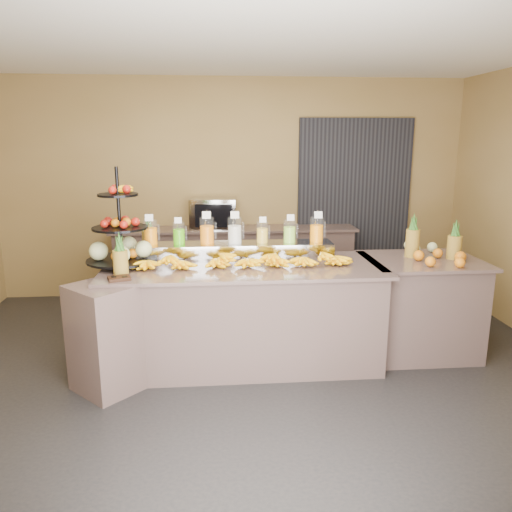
{
  "coord_description": "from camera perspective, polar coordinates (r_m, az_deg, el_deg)",
  "views": [
    {
      "loc": [
        -0.27,
        -4.03,
        2.04
      ],
      "look_at": [
        0.11,
        0.3,
        1.02
      ],
      "focal_mm": 35.0,
      "sensor_mm": 36.0,
      "label": 1
    }
  ],
  "objects": [
    {
      "name": "buffet_counter",
      "position": [
        4.57,
        -2.75,
        -6.92
      ],
      "size": [
        2.75,
        1.25,
        0.93
      ],
      "color": "#856660",
      "rests_on": "ground"
    },
    {
      "name": "juice_pitcher_orange_b",
      "position": [
        4.68,
        -5.63,
        2.73
      ],
      "size": [
        0.13,
        0.14,
        0.32
      ],
      "color": "silver",
      "rests_on": "pitcher_tray"
    },
    {
      "name": "ground",
      "position": [
        4.52,
        -1.05,
        -13.56
      ],
      "size": [
        6.0,
        6.0,
        0.0
      ],
      "primitive_type": "plane",
      "color": "black",
      "rests_on": "ground"
    },
    {
      "name": "juice_pitcher_orange_a",
      "position": [
        4.72,
        -11.95,
        2.5
      ],
      "size": [
        0.13,
        0.13,
        0.3
      ],
      "color": "silver",
      "rests_on": "pitcher_tray"
    },
    {
      "name": "condiment_caddy",
      "position": [
        4.17,
        -15.36,
        -2.48
      ],
      "size": [
        0.2,
        0.18,
        0.03
      ],
      "primitive_type": "cube",
      "rotation": [
        0.0,
        0.0,
        0.33
      ],
      "color": "black",
      "rests_on": "buffet_counter"
    },
    {
      "name": "banana_heap",
      "position": [
        4.45,
        -1.27,
        -0.3
      ],
      "size": [
        1.94,
        0.18,
        0.16
      ],
      "color": "yellow",
      "rests_on": "buffet_counter"
    },
    {
      "name": "fruit_stand",
      "position": [
        4.6,
        -14.69,
        1.7
      ],
      "size": [
        0.74,
        0.74,
        0.88
      ],
      "rotation": [
        0.0,
        0.0,
        0.21
      ],
      "color": "black",
      "rests_on": "buffet_counter"
    },
    {
      "name": "room_envelope",
      "position": [
        4.84,
        0.46,
        11.32
      ],
      "size": [
        6.04,
        5.02,
        2.82
      ],
      "color": "olive",
      "rests_on": "ground"
    },
    {
      "name": "pitcher_tray",
      "position": [
        4.73,
        -2.42,
        0.59
      ],
      "size": [
        1.85,
        0.3,
        0.15
      ],
      "primitive_type": "cube",
      "color": "gray",
      "rests_on": "buffet_counter"
    },
    {
      "name": "juice_pitcher_lime",
      "position": [
        4.74,
        3.85,
        2.73
      ],
      "size": [
        0.12,
        0.12,
        0.28
      ],
      "color": "silver",
      "rests_on": "pitcher_tray"
    },
    {
      "name": "juice_pitcher_orange_c",
      "position": [
        4.79,
        6.94,
        2.87
      ],
      "size": [
        0.13,
        0.13,
        0.31
      ],
      "color": "silver",
      "rests_on": "pitcher_tray"
    },
    {
      "name": "right_fruit_pile",
      "position": [
        4.94,
        19.83,
        0.47
      ],
      "size": [
        0.5,
        0.48,
        0.27
      ],
      "color": "brown",
      "rests_on": "right_counter"
    },
    {
      "name": "pineapple_left_b",
      "position": [
        4.92,
        -12.1,
        1.75
      ],
      "size": [
        0.14,
        0.14,
        0.41
      ],
      "rotation": [
        0.0,
        0.0,
        0.18
      ],
      "color": "brown",
      "rests_on": "buffet_counter"
    },
    {
      "name": "juice_pitcher_lemon",
      "position": [
        4.71,
        0.72,
        2.61
      ],
      "size": [
        0.11,
        0.11,
        0.26
      ],
      "color": "silver",
      "rests_on": "pitcher_tray"
    },
    {
      "name": "right_counter",
      "position": [
        5.09,
        18.14,
        -5.41
      ],
      "size": [
        1.08,
        0.88,
        0.93
      ],
      "color": "#856660",
      "rests_on": "ground"
    },
    {
      "name": "pineapple_left_a",
      "position": [
        4.28,
        -15.24,
        -0.38
      ],
      "size": [
        0.12,
        0.12,
        0.37
      ],
      "rotation": [
        0.0,
        0.0,
        -0.24
      ],
      "color": "brown",
      "rests_on": "buffet_counter"
    },
    {
      "name": "oven_warmer",
      "position": [
        6.34,
        -4.87,
        4.89
      ],
      "size": [
        0.6,
        0.45,
        0.38
      ],
      "primitive_type": "cube",
      "rotation": [
        0.0,
        0.0,
        -0.08
      ],
      "color": "gray",
      "rests_on": "back_ledge"
    },
    {
      "name": "back_ledge",
      "position": [
        6.48,
        -2.43,
        -0.8
      ],
      "size": [
        3.1,
        0.55,
        0.93
      ],
      "color": "#856660",
      "rests_on": "ground"
    },
    {
      "name": "juice_pitcher_milk",
      "position": [
        4.69,
        -2.45,
        2.78
      ],
      "size": [
        0.13,
        0.14,
        0.32
      ],
      "color": "silver",
      "rests_on": "pitcher_tray"
    },
    {
      "name": "juice_pitcher_green",
      "position": [
        4.7,
        -8.8,
        2.45
      ],
      "size": [
        0.11,
        0.12,
        0.27
      ],
      "color": "silver",
      "rests_on": "pitcher_tray"
    }
  ]
}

